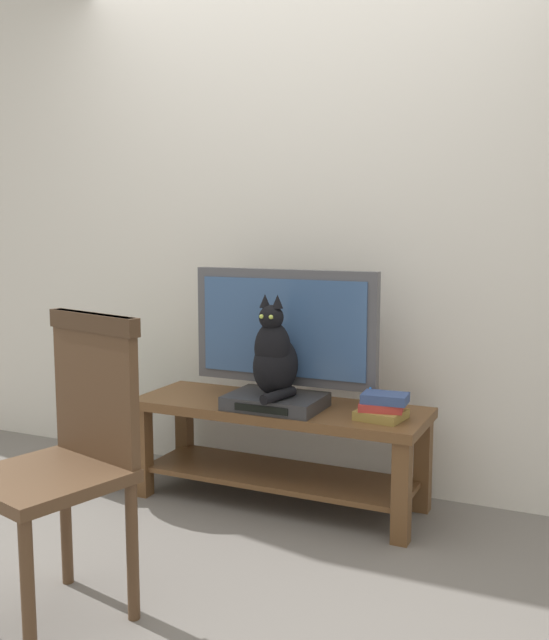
{
  "coord_description": "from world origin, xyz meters",
  "views": [
    {
      "loc": [
        1.32,
        -2.34,
        1.28
      ],
      "look_at": [
        0.01,
        0.52,
        0.86
      ],
      "focal_mm": 40.33,
      "sensor_mm": 36.0,
      "label": 1
    }
  ],
  "objects_px": {
    "potted_plant": "(103,415)",
    "media_box": "(276,401)",
    "tv_stand": "(279,434)",
    "cat": "(274,357)",
    "tv": "(284,332)",
    "book_stack": "(382,407)",
    "wooden_chair": "(69,444)"
  },
  "relations": [
    {
      "from": "potted_plant",
      "to": "media_box",
      "type": "bearing_deg",
      "value": 3.05
    },
    {
      "from": "tv_stand",
      "to": "cat",
      "type": "height_order",
      "value": "cat"
    },
    {
      "from": "tv_stand",
      "to": "cat",
      "type": "distance_m",
      "value": 0.38
    },
    {
      "from": "tv",
      "to": "media_box",
      "type": "relative_size",
      "value": 2.12
    },
    {
      "from": "tv_stand",
      "to": "tv",
      "type": "bearing_deg",
      "value": 89.97
    },
    {
      "from": "cat",
      "to": "book_stack",
      "type": "height_order",
      "value": "cat"
    },
    {
      "from": "wooden_chair",
      "to": "cat",
      "type": "bearing_deg",
      "value": 76.82
    },
    {
      "from": "tv_stand",
      "to": "book_stack",
      "type": "bearing_deg",
      "value": -6.23
    },
    {
      "from": "book_stack",
      "to": "tv",
      "type": "bearing_deg",
      "value": 167.4
    },
    {
      "from": "potted_plant",
      "to": "book_stack",
      "type": "bearing_deg",
      "value": 2.9
    },
    {
      "from": "cat",
      "to": "media_box",
      "type": "bearing_deg",
      "value": 94.32
    },
    {
      "from": "cat",
      "to": "potted_plant",
      "type": "distance_m",
      "value": 0.98
    },
    {
      "from": "tv",
      "to": "cat",
      "type": "bearing_deg",
      "value": -82.85
    },
    {
      "from": "book_stack",
      "to": "media_box",
      "type": "bearing_deg",
      "value": -177.39
    },
    {
      "from": "tv_stand",
      "to": "tv",
      "type": "relative_size",
      "value": 1.53
    },
    {
      "from": "book_stack",
      "to": "wooden_chair",
      "type": "bearing_deg",
      "value": -123.73
    },
    {
      "from": "tv",
      "to": "potted_plant",
      "type": "xyz_separation_m",
      "value": [
        -0.9,
        -0.18,
        -0.44
      ]
    },
    {
      "from": "tv_stand",
      "to": "wooden_chair",
      "type": "xyz_separation_m",
      "value": [
        -0.23,
        -1.15,
        0.24
      ]
    },
    {
      "from": "tv",
      "to": "book_stack",
      "type": "bearing_deg",
      "value": -12.6
    },
    {
      "from": "book_stack",
      "to": "tv_stand",
      "type": "bearing_deg",
      "value": 173.77
    },
    {
      "from": "media_box",
      "to": "cat",
      "type": "relative_size",
      "value": 0.92
    },
    {
      "from": "potted_plant",
      "to": "tv_stand",
      "type": "bearing_deg",
      "value": 7.94
    },
    {
      "from": "tv",
      "to": "book_stack",
      "type": "relative_size",
      "value": 4.05
    },
    {
      "from": "tv",
      "to": "tv_stand",
      "type": "bearing_deg",
      "value": -90.03
    },
    {
      "from": "book_stack",
      "to": "cat",
      "type": "bearing_deg",
      "value": -175.7
    },
    {
      "from": "media_box",
      "to": "book_stack",
      "type": "xyz_separation_m",
      "value": [
        0.48,
        0.02,
        0.02
      ]
    },
    {
      "from": "tv",
      "to": "book_stack",
      "type": "height_order",
      "value": "tv"
    },
    {
      "from": "tv",
      "to": "cat",
      "type": "relative_size",
      "value": 1.95
    },
    {
      "from": "media_box",
      "to": "wooden_chair",
      "type": "xyz_separation_m",
      "value": [
        -0.25,
        -1.07,
        0.07
      ]
    },
    {
      "from": "media_box",
      "to": "potted_plant",
      "type": "distance_m",
      "value": 0.93
    },
    {
      "from": "cat",
      "to": "potted_plant",
      "type": "relative_size",
      "value": 0.72
    },
    {
      "from": "tv",
      "to": "potted_plant",
      "type": "distance_m",
      "value": 1.02
    }
  ]
}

